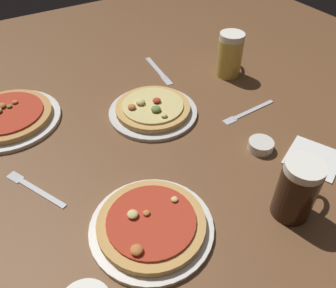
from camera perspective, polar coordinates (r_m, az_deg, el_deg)
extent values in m
cube|color=brown|center=(0.99, 0.00, -1.50)|extent=(2.40, 2.40, 0.03)
cylinder|color=silver|center=(0.80, -2.74, -13.66)|extent=(0.28, 0.28, 0.01)
cylinder|color=tan|center=(0.79, -2.77, -13.05)|extent=(0.25, 0.25, 0.02)
cylinder|color=#B73823|center=(0.78, -2.80, -12.54)|extent=(0.20, 0.20, 0.01)
ellipsoid|color=#DBC67A|center=(0.78, -5.87, -11.51)|extent=(0.03, 0.03, 0.01)
ellipsoid|color=#C67038|center=(0.79, -3.60, -11.32)|extent=(0.02, 0.02, 0.01)
ellipsoid|color=#DBC67A|center=(0.81, 1.09, -9.14)|extent=(0.02, 0.02, 0.01)
ellipsoid|color=#C67038|center=(0.73, -5.22, -17.06)|extent=(0.03, 0.03, 0.01)
cylinder|color=silver|center=(1.11, -2.49, 5.31)|extent=(0.28, 0.28, 0.01)
cylinder|color=tan|center=(1.10, -2.51, 5.93)|extent=(0.24, 0.24, 0.02)
cylinder|color=#DBC67A|center=(1.09, -2.53, 6.44)|extent=(0.19, 0.19, 0.01)
ellipsoid|color=#B73823|center=(1.10, -1.88, 7.24)|extent=(0.03, 0.03, 0.01)
ellipsoid|color=olive|center=(1.06, -2.02, 5.83)|extent=(0.03, 0.03, 0.02)
ellipsoid|color=#DBC67A|center=(1.04, -0.66, 4.76)|extent=(0.02, 0.02, 0.01)
ellipsoid|color=#C67038|center=(1.08, -6.03, 6.16)|extent=(0.03, 0.03, 0.01)
ellipsoid|color=#DBC67A|center=(1.09, -4.58, 6.96)|extent=(0.03, 0.03, 0.01)
cylinder|color=silver|center=(1.19, -24.83, 3.72)|extent=(0.32, 0.32, 0.01)
cylinder|color=tan|center=(1.18, -25.03, 4.29)|extent=(0.27, 0.27, 0.02)
cylinder|color=#B73823|center=(1.17, -25.20, 4.75)|extent=(0.22, 0.22, 0.01)
ellipsoid|color=olive|center=(1.18, -24.80, 5.71)|extent=(0.02, 0.02, 0.01)
ellipsoid|color=#C67038|center=(1.20, -24.03, 6.39)|extent=(0.02, 0.02, 0.01)
ellipsoid|color=#C67038|center=(1.19, -25.86, 5.76)|extent=(0.03, 0.03, 0.01)
cylinder|color=black|center=(0.83, 20.41, -7.56)|extent=(0.09, 0.09, 0.14)
cylinder|color=white|center=(0.78, 21.77, -3.77)|extent=(0.09, 0.09, 0.02)
torus|color=silver|center=(0.87, 22.09, -5.39)|extent=(0.09, 0.04, 0.09)
cylinder|color=gold|center=(1.30, 10.16, 13.93)|extent=(0.09, 0.09, 0.14)
cylinder|color=white|center=(1.27, 10.60, 17.11)|extent=(0.09, 0.09, 0.02)
torus|color=silver|center=(1.35, 10.48, 15.01)|extent=(0.07, 0.07, 0.09)
cylinder|color=silver|center=(1.01, 15.10, -0.23)|extent=(0.07, 0.07, 0.03)
cube|color=white|center=(1.03, 22.96, -2.09)|extent=(0.18, 0.18, 0.01)
cube|color=silver|center=(1.16, 13.97, 5.60)|extent=(0.17, 0.02, 0.01)
cube|color=silver|center=(1.10, 10.24, 3.92)|extent=(0.05, 0.03, 0.00)
cube|color=silver|center=(1.35, -2.02, 12.55)|extent=(0.04, 0.17, 0.01)
cube|color=silver|center=(1.27, -0.20, 10.53)|extent=(0.03, 0.06, 0.00)
cube|color=silver|center=(0.93, -20.29, -7.51)|extent=(0.09, 0.15, 0.01)
cube|color=silver|center=(0.99, -24.00, -4.98)|extent=(0.04, 0.05, 0.00)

